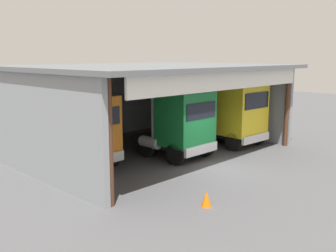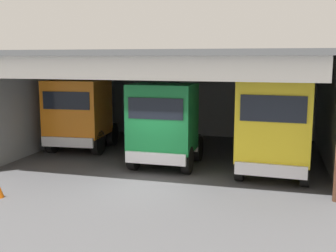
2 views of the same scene
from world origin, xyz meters
TOP-DOWN VIEW (x-y plane):
  - ground_plane at (0.00, 0.00)m, footprint 80.00×80.00m
  - workshop_shed at (0.00, 5.82)m, footprint 13.83×10.87m
  - truck_orange_center_left_bay at (-4.68, 4.61)m, footprint 2.94×4.60m
  - truck_green_left_bay at (0.07, 2.69)m, footprint 2.65×4.38m
  - truck_yellow_center_bay at (4.37, 2.29)m, footprint 2.77×5.09m
  - oil_drum at (-2.11, 9.33)m, footprint 0.58×0.58m
  - tool_cart at (-1.98, 8.62)m, footprint 0.90×0.60m
  - traffic_cone at (-4.10, -2.28)m, footprint 0.36×0.36m

SIDE VIEW (x-z plane):
  - ground_plane at x=0.00m, z-range 0.00..0.00m
  - traffic_cone at x=-4.10m, z-range 0.00..0.56m
  - oil_drum at x=-2.11m, z-range 0.00..0.93m
  - tool_cart at x=-1.98m, z-range 0.00..1.00m
  - truck_green_left_bay at x=0.07m, z-range 0.06..3.50m
  - truck_orange_center_left_bay at x=-4.68m, z-range 0.13..3.56m
  - truck_yellow_center_bay at x=4.37m, z-range 0.04..3.77m
  - workshop_shed at x=0.00m, z-range 0.97..5.68m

